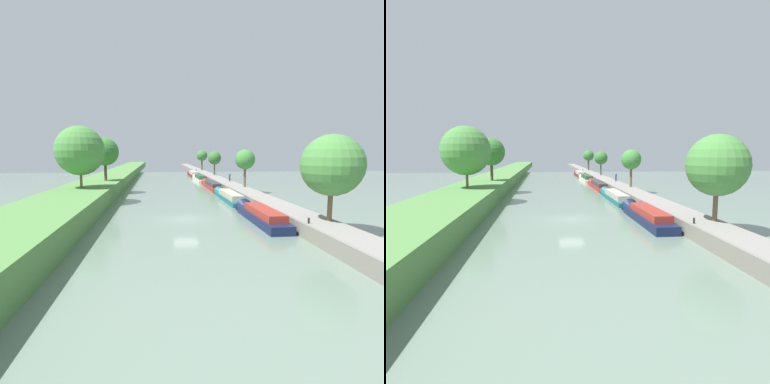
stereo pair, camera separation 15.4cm
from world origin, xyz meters
The scene contains 18 objects.
ground_plane centered at (0.00, 0.00, 0.00)m, with size 160.00×160.00×0.00m, color slate.
left_grassy_bank centered at (-12.62, 0.00, 1.11)m, with size 7.40×260.00×2.23m.
right_towpath centered at (10.50, 0.00, 0.58)m, with size 3.17×260.00×1.16m.
stone_quay centered at (8.79, 0.00, 0.61)m, with size 0.25×260.00×1.21m.
narrowboat_navy centered at (7.33, -1.43, 0.60)m, with size 2.13×12.37×2.09m.
narrowboat_teal centered at (7.35, 13.12, 0.52)m, with size 1.97×14.12×1.94m.
narrowboat_red centered at (7.46, 28.83, 0.55)m, with size 1.88×15.22×1.89m.
narrowboat_cream centered at (7.20, 44.33, 0.63)m, with size 2.06×14.47×2.15m.
narrowboat_maroon centered at (7.39, 60.34, 0.61)m, with size 2.03×16.57×2.12m.
tree_rightbank_near centered at (11.36, -7.45, 5.79)m, with size 5.08×5.08×7.18m.
tree_rightbank_midnear centered at (11.47, 19.29, 5.66)m, with size 3.27×3.27×6.18m.
tree_rightbank_midfar centered at (11.36, 47.32, 5.45)m, with size 3.31×3.31×5.96m.
tree_rightbank_far centered at (11.43, 70.85, 5.83)m, with size 3.51×3.51×6.48m.
tree_leftbank_downstream centered at (-12.81, 10.69, 7.07)m, with size 6.39×6.39×8.04m.
tree_leftbank_upstream centered at (-11.36, 21.47, 6.92)m, with size 4.49×4.49×6.96m.
person_walking centered at (11.36, 30.02, 2.04)m, with size 0.34×0.34×1.66m.
mooring_bollard_near centered at (9.21, -8.18, 1.39)m, with size 0.16×0.16×0.45m.
mooring_bollard_far centered at (9.21, 67.90, 1.39)m, with size 0.16×0.16×0.45m.
Camera 2 is at (-2.67, -32.36, 6.83)m, focal length 30.00 mm.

